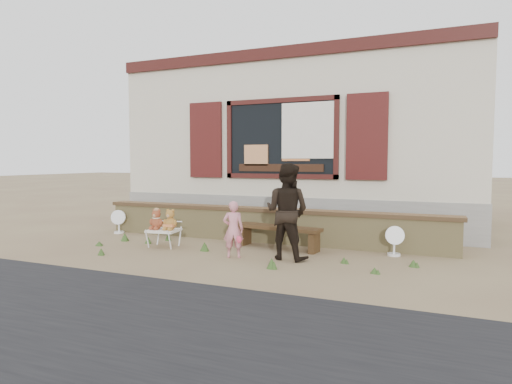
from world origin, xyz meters
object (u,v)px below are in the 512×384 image
at_px(teddy_bear_left, 157,219).
at_px(teddy_bear_right, 171,219).
at_px(adult, 287,211).
at_px(folding_chair, 164,231).
at_px(bench, 278,232).
at_px(child, 233,229).

relative_size(teddy_bear_left, teddy_bear_right, 0.98).
xyz_separation_m(teddy_bear_left, adult, (2.53, -0.03, 0.26)).
relative_size(folding_chair, adult, 0.38).
bearing_deg(teddy_bear_right, teddy_bear_left, -180.00).
bearing_deg(bench, teddy_bear_left, -153.86).
distance_m(teddy_bear_left, child, 1.71).
xyz_separation_m(folding_chair, teddy_bear_right, (0.14, 0.02, 0.22)).
bearing_deg(child, adult, 173.19).
distance_m(folding_chair, teddy_bear_right, 0.26).
xyz_separation_m(teddy_bear_right, child, (1.41, -0.30, -0.05)).
relative_size(bench, folding_chair, 2.84).
xyz_separation_m(child, adult, (0.84, 0.24, 0.31)).
bearing_deg(teddy_bear_left, teddy_bear_right, 0.00).
relative_size(folding_chair, teddy_bear_right, 1.49).
bearing_deg(teddy_bear_right, folding_chair, 180.00).
distance_m(teddy_bear_right, child, 1.44).
bearing_deg(teddy_bear_right, adult, -8.49).
distance_m(bench, folding_chair, 2.09).
bearing_deg(teddy_bear_right, child, -18.92).
distance_m(teddy_bear_left, adult, 2.54).
xyz_separation_m(bench, teddy_bear_right, (-1.85, -0.64, 0.22)).
bearing_deg(folding_chair, teddy_bear_right, -0.00).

